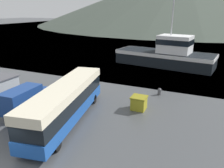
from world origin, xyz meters
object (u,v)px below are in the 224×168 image
tour_bus (67,101)px  fishing_boat (167,55)px  delivery_van (26,98)px  storage_bin (139,103)px  dock_kiosk (1,88)px

tour_bus → fishing_boat: 24.51m
fishing_boat → delivery_van: bearing=167.5°
tour_bus → fishing_boat: bearing=69.6°
delivery_van → tour_bus: bearing=-4.0°
fishing_boat → tour_bus: bearing=178.3°
delivery_van → fishing_boat: (9.01, 24.05, 0.69)m
delivery_van → fishing_boat: size_ratio=0.33×
storage_bin → delivery_van: bearing=-154.5°
storage_bin → dock_kiosk: 14.97m
storage_bin → dock_kiosk: size_ratio=0.49×
tour_bus → fishing_boat: (4.15, 24.15, 0.08)m
delivery_van → fishing_boat: fishing_boat is taller
delivery_van → fishing_boat: 25.69m
tour_bus → storage_bin: size_ratio=8.30×
tour_bus → storage_bin: bearing=32.7°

